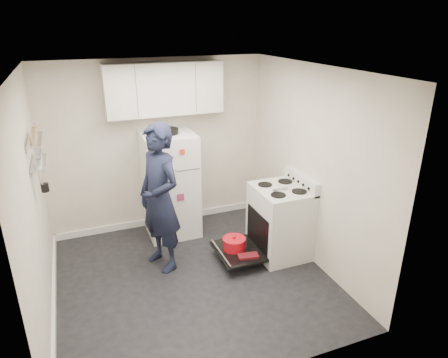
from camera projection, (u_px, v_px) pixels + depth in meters
name	position (u px, v px, depth m)	size (l,w,h in m)	color
room	(186.00, 188.00, 4.49)	(3.21, 3.21, 2.51)	black
electric_range	(279.00, 222.00, 5.31)	(0.66, 0.76, 1.10)	silver
open_oven_door	(236.00, 247.00, 5.23)	(0.55, 0.70, 0.23)	black
refrigerator	(170.00, 184.00, 5.75)	(0.72, 0.74, 1.59)	white
upper_cabinets	(164.00, 89.00, 5.42)	(1.60, 0.33, 0.70)	silver
wall_shelf_rack	(37.00, 151.00, 4.21)	(0.14, 0.60, 0.61)	#B2B2B7
person	(160.00, 199.00, 4.87)	(0.68, 0.45, 1.88)	black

